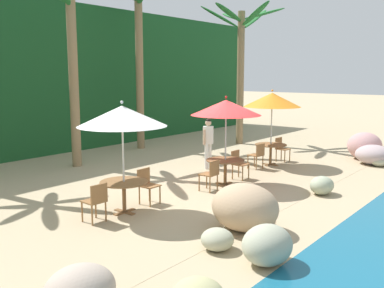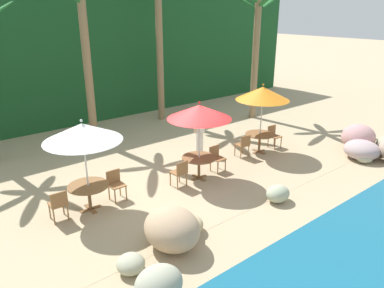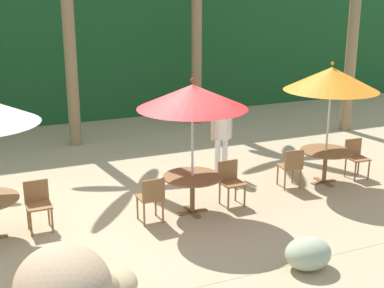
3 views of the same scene
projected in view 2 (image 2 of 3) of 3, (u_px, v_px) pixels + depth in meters
name	position (u px, v px, depth m)	size (l,w,h in m)	color
ground_plane	(182.00, 181.00, 11.82)	(120.00, 120.00, 0.00)	tan
terrace_deck	(182.00, 181.00, 11.82)	(18.00, 5.20, 0.01)	tan
foliage_backdrop	(65.00, 58.00, 17.35)	(28.00, 2.40, 6.00)	#194C23
rock_seawall	(266.00, 195.00, 10.05)	(16.47, 2.76, 1.01)	#C59090
umbrella_white	(82.00, 132.00, 9.38)	(2.02, 2.02, 2.58)	silver
dining_table_white	(89.00, 189.00, 9.94)	(1.10, 1.10, 0.74)	brown
chair_white_seaward	(115.00, 183.00, 10.55)	(0.43, 0.43, 0.87)	olive
chair_white_inland	(58.00, 203.00, 9.43)	(0.44, 0.44, 0.87)	olive
umbrella_red	(199.00, 112.00, 11.24)	(2.00, 2.00, 2.56)	silver
dining_table_red	(199.00, 161.00, 11.80)	(1.10, 1.10, 0.74)	brown
chair_red_seaward	(216.00, 156.00, 12.41)	(0.43, 0.43, 0.87)	olive
chair_red_inland	(180.00, 172.00, 11.25)	(0.43, 0.44, 0.87)	olive
umbrella_orange	(263.00, 93.00, 13.40)	(1.97, 1.97, 2.64)	silver
dining_table_orange	(260.00, 137.00, 13.98)	(1.10, 1.10, 0.74)	brown
chair_orange_seaward	(273.00, 135.00, 14.54)	(0.44, 0.45, 0.87)	olive
chair_orange_inland	(244.00, 144.00, 13.52)	(0.47, 0.48, 0.87)	olive
palm_tree_second	(85.00, 36.00, 13.96)	(3.44, 3.63, 6.41)	olive
palm_tree_third	(159.00, 24.00, 16.88)	(3.33, 3.15, 6.81)	olive
palm_tree_fourth	(257.00, 31.00, 17.28)	(3.74, 3.55, 6.18)	olive
waiter_in_white	(200.00, 128.00, 13.77)	(0.52, 0.39, 1.70)	white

